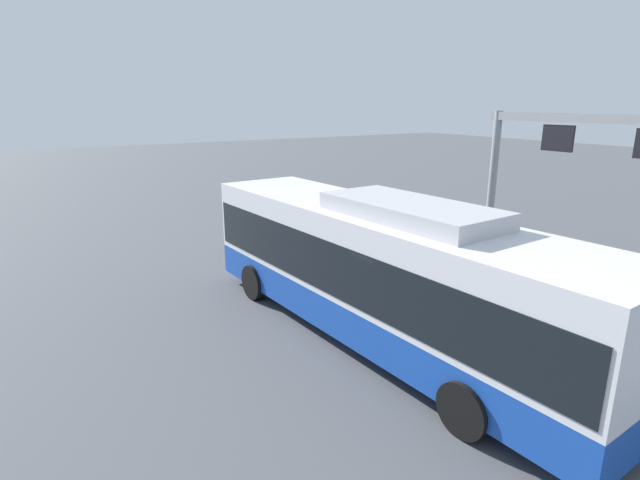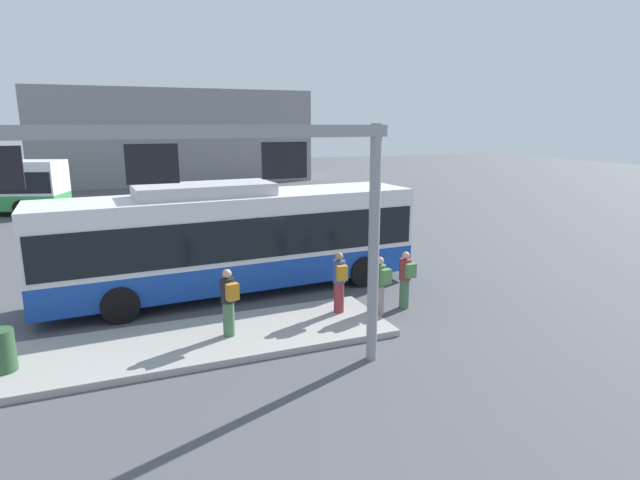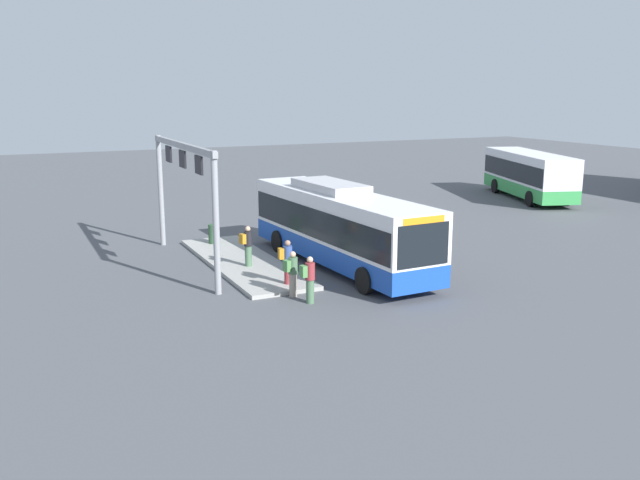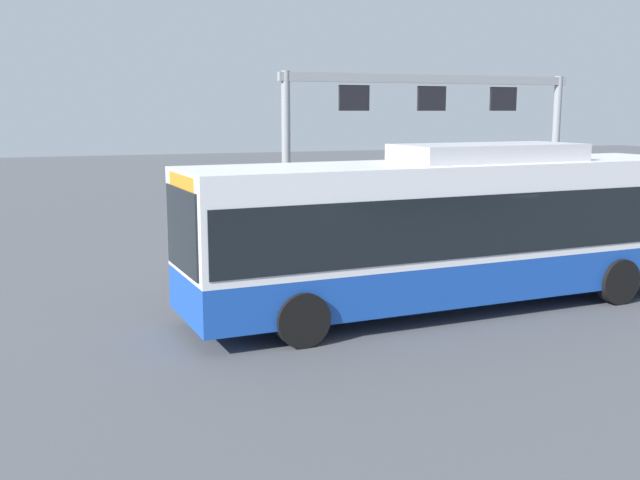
% 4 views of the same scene
% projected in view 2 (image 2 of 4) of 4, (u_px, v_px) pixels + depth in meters
% --- Properties ---
extents(ground_plane, '(120.00, 120.00, 0.00)m').
position_uv_depth(ground_plane, '(237.00, 292.00, 16.29)').
color(ground_plane, '#4C4F54').
extents(platform_curb, '(10.00, 2.80, 0.16)m').
position_uv_depth(platform_curb, '(188.00, 343.00, 12.29)').
color(platform_curb, '#9E9E99').
rests_on(platform_curb, ground).
extents(bus_main, '(11.57, 3.14, 3.46)m').
position_uv_depth(bus_main, '(234.00, 236.00, 15.89)').
color(bus_main, '#1947AD').
rests_on(bus_main, ground).
extents(person_boarding, '(0.37, 0.54, 1.67)m').
position_uv_depth(person_boarding, '(406.00, 278.00, 14.65)').
color(person_boarding, '#476B4C').
rests_on(person_boarding, ground).
extents(person_waiting_near, '(0.42, 0.58, 1.67)m').
position_uv_depth(person_waiting_near, '(380.00, 285.00, 14.09)').
color(person_waiting_near, gray).
rests_on(person_waiting_near, ground).
extents(person_waiting_mid, '(0.38, 0.56, 1.67)m').
position_uv_depth(person_waiting_mid, '(339.00, 281.00, 13.88)').
color(person_waiting_mid, maroon).
rests_on(person_waiting_mid, platform_curb).
extents(person_waiting_far, '(0.42, 0.58, 1.67)m').
position_uv_depth(person_waiting_far, '(229.00, 301.00, 12.32)').
color(person_waiting_far, '#476B4C').
rests_on(person_waiting_far, platform_curb).
extents(platform_sign_gantry, '(9.27, 0.24, 5.20)m').
position_uv_depth(platform_sign_gantry, '(155.00, 206.00, 9.20)').
color(platform_sign_gantry, gray).
rests_on(platform_sign_gantry, ground).
extents(station_building, '(23.35, 8.00, 8.06)m').
position_uv_depth(station_building, '(175.00, 137.00, 46.67)').
color(station_building, gray).
rests_on(station_building, ground).
extents(trash_bin, '(0.52, 0.52, 0.90)m').
position_uv_depth(trash_bin, '(2.00, 351.00, 10.65)').
color(trash_bin, '#2D5133').
rests_on(trash_bin, platform_curb).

